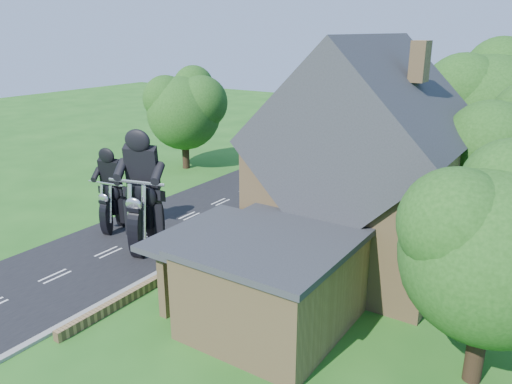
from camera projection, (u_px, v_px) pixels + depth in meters
The scene contains 18 objects.
ground at pixel (109, 253), 24.42m from camera, with size 120.00×120.00×0.00m, color #205919.
road at pixel (108, 252), 24.42m from camera, with size 7.00×80.00×0.02m, color black.
kerb at pixel (163, 270), 22.48m from camera, with size 0.30×80.00×0.12m, color gray.
garden_wall at pixel (239, 235), 26.05m from camera, with size 0.30×22.00×0.40m, color #97794D.
house at pixel (364, 172), 22.29m from camera, with size 9.54×8.64×10.24m.
annex at pixel (271, 280), 18.04m from camera, with size 7.05×5.94×3.44m.
tree_annex_side at pixel (507, 243), 14.02m from camera, with size 5.64×5.20×7.48m.
tree_behind_house at pixel (498, 108), 27.78m from camera, with size 7.81×7.20×10.08m.
tree_behind_left at pixel (397, 106), 31.89m from camera, with size 6.94×6.40×9.16m.
tree_far_road at pixel (188, 107), 37.69m from camera, with size 6.08×5.60×7.84m.
shrub_a at pixel (175, 279), 20.67m from camera, with size 0.90×0.90×1.10m, color #123812.
shrub_b at pixel (212, 257), 22.65m from camera, with size 0.90×0.90×1.10m, color #123812.
shrub_c at pixel (244, 239), 24.62m from camera, with size 0.90×0.90×1.10m, color #123812.
shrub_d at pixel (294, 210), 28.58m from camera, with size 0.90×0.90×1.10m, color #123812.
shrub_e at pixel (314, 198), 30.56m from camera, with size 0.90×0.90×1.10m, color #123812.
shrub_f at pixel (332, 188), 32.53m from camera, with size 0.90×0.90×1.10m, color #123812.
motorcycle_lead at pixel (147, 234), 24.32m from camera, with size 0.50×1.97×1.83m, color black, non-canonical shape.
motorcycle_follow at pixel (114, 219), 26.84m from camera, with size 0.38×1.49×1.39m, color black, non-canonical shape.
Camera 1 is at (18.38, -14.54, 10.41)m, focal length 35.00 mm.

